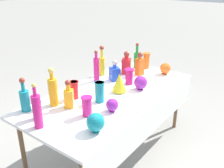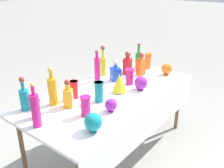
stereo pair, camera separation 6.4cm
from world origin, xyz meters
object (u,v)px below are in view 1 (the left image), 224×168
(square_decanter_3, at_px, (126,64))
(tall_bottle_1, at_px, (96,68))
(square_decanter_2, at_px, (115,72))
(square_decanter_1, at_px, (69,96))
(fluted_vase_0, at_px, (119,82))
(slender_vase_1, at_px, (37,109))
(slender_vase_5, at_px, (74,89))
(slender_vase_2, at_px, (87,106))
(round_bowl_2, at_px, (96,122))
(round_bowl_3, at_px, (165,68))
(tall_bottle_5, at_px, (137,59))
(tall_bottle_2, at_px, (102,63))
(round_bowl_1, at_px, (112,105))
(tall_bottle_3, at_px, (37,111))
(tall_bottle_4, at_px, (53,90))
(square_decanter_0, at_px, (140,65))
(slender_vase_4, at_px, (100,91))
(round_bowl_0, at_px, (141,83))
(slender_vase_0, at_px, (129,76))
(slender_vase_3, at_px, (146,60))
(tall_bottle_0, at_px, (25,99))

(square_decanter_3, bearing_deg, tall_bottle_1, 161.21)
(square_decanter_2, distance_m, square_decanter_3, 0.27)
(square_decanter_1, xyz_separation_m, square_decanter_2, (0.81, 0.05, -0.01))
(square_decanter_3, bearing_deg, fluted_vase_0, -153.90)
(slender_vase_1, xyz_separation_m, slender_vase_5, (0.48, 0.02, 0.01))
(slender_vase_2, distance_m, round_bowl_2, 0.27)
(tall_bottle_1, height_order, square_decanter_1, tall_bottle_1)
(round_bowl_3, bearing_deg, tall_bottle_5, 90.15)
(tall_bottle_1, distance_m, square_decanter_1, 0.69)
(tall_bottle_2, xyz_separation_m, square_decanter_1, (-0.85, -0.28, -0.04))
(square_decanter_2, height_order, round_bowl_1, square_decanter_2)
(slender_vase_5, height_order, fluted_vase_0, fluted_vase_0)
(tall_bottle_2, relative_size, slender_vase_5, 2.07)
(tall_bottle_3, xyz_separation_m, square_decanter_1, (0.40, 0.05, -0.04))
(tall_bottle_4, bearing_deg, square_decanter_2, -6.43)
(square_decanter_3, bearing_deg, tall_bottle_3, -175.52)
(square_decanter_0, distance_m, slender_vase_4, 0.89)
(tall_bottle_5, distance_m, slender_vase_5, 1.19)
(square_decanter_1, xyz_separation_m, round_bowl_0, (0.76, -0.34, -0.03))
(slender_vase_5, relative_size, round_bowl_3, 1.27)
(square_decanter_2, relative_size, round_bowl_3, 1.74)
(tall_bottle_5, distance_m, square_decanter_2, 0.55)
(tall_bottle_2, distance_m, square_decanter_2, 0.24)
(square_decanter_3, xyz_separation_m, slender_vase_5, (-0.91, 0.03, -0.02))
(tall_bottle_2, bearing_deg, slender_vase_0, -94.56)
(slender_vase_0, xyz_separation_m, round_bowl_1, (-0.64, -0.23, -0.03))
(square_decanter_2, xyz_separation_m, slender_vase_2, (-0.83, -0.30, 0.00))
(square_decanter_2, bearing_deg, slender_vase_3, -8.32)
(tall_bottle_4, bearing_deg, slender_vase_4, -44.17)
(tall_bottle_4, xyz_separation_m, slender_vase_1, (-0.26, -0.08, -0.07))
(square_decanter_3, distance_m, round_bowl_2, 1.35)
(square_decanter_2, relative_size, round_bowl_1, 2.00)
(square_decanter_0, height_order, slender_vase_3, square_decanter_0)
(square_decanter_1, distance_m, round_bowl_3, 1.40)
(square_decanter_2, bearing_deg, slender_vase_2, -160.30)
(tall_bottle_1, relative_size, slender_vase_4, 1.80)
(tall_bottle_1, relative_size, tall_bottle_4, 0.98)
(tall_bottle_3, bearing_deg, square_decanter_2, 4.80)
(tall_bottle_3, bearing_deg, slender_vase_2, -26.99)
(slender_vase_4, xyz_separation_m, round_bowl_0, (0.50, -0.18, -0.03))
(slender_vase_4, height_order, fluted_vase_0, fluted_vase_0)
(tall_bottle_3, height_order, slender_vase_3, tall_bottle_3)
(fluted_vase_0, bearing_deg, tall_bottle_4, 151.76)
(tall_bottle_0, distance_m, round_bowl_0, 1.22)
(slender_vase_2, distance_m, round_bowl_3, 1.38)
(square_decanter_1, bearing_deg, tall_bottle_3, -173.02)
(slender_vase_2, height_order, slender_vase_5, same)
(slender_vase_1, height_order, round_bowl_0, slender_vase_1)
(tall_bottle_0, distance_m, slender_vase_5, 0.49)
(round_bowl_1, bearing_deg, round_bowl_2, -165.57)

